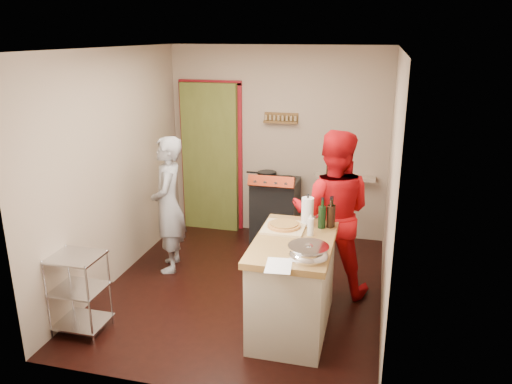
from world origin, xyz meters
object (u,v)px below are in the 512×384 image
at_px(stove, 275,209).
at_px(person_red, 332,214).
at_px(wire_shelving, 79,290).
at_px(person_stripe, 168,205).
at_px(island, 293,282).

bearing_deg(stove, person_red, -54.48).
bearing_deg(wire_shelving, person_red, 32.27).
bearing_deg(wire_shelving, person_stripe, 79.10).
relative_size(wire_shelving, person_stripe, 0.49).
distance_m(island, person_red, 0.96).
bearing_deg(person_red, stove, -55.92).
xyz_separation_m(stove, island, (0.62, -2.06, 0.04)).
distance_m(stove, wire_shelving, 2.94).
bearing_deg(island, wire_shelving, -163.78).
xyz_separation_m(stove, person_stripe, (-1.05, -1.15, 0.36)).
relative_size(island, person_red, 0.75).
distance_m(island, person_stripe, 1.92).
bearing_deg(person_red, wire_shelving, 30.83).
relative_size(person_stripe, person_red, 0.90).
relative_size(stove, wire_shelving, 1.26).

